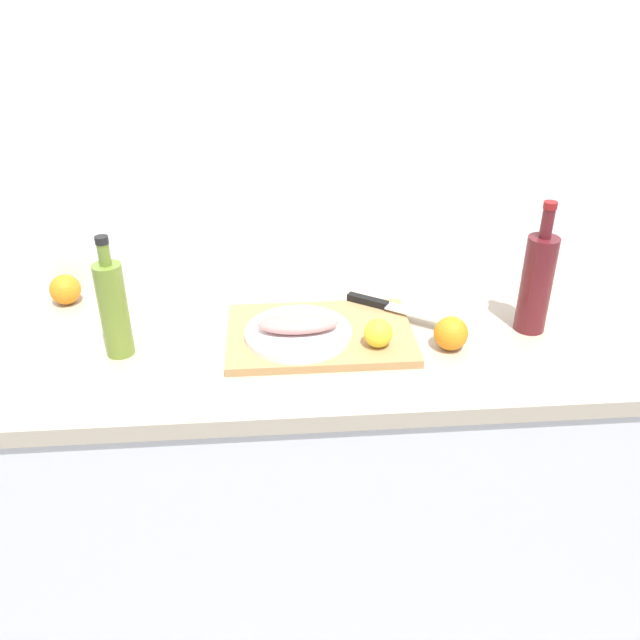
# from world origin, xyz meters

# --- Properties ---
(ground_plane) EXTENTS (12.00, 12.00, 0.00)m
(ground_plane) POSITION_xyz_m (0.00, 0.00, 0.00)
(ground_plane) COLOR slate
(back_wall) EXTENTS (3.20, 0.05, 2.50)m
(back_wall) POSITION_xyz_m (0.00, 0.33, 1.25)
(back_wall) COLOR white
(back_wall) RESTS_ON ground_plane
(kitchen_counter) EXTENTS (2.00, 0.60, 0.90)m
(kitchen_counter) POSITION_xyz_m (0.00, 0.00, 0.45)
(kitchen_counter) COLOR white
(kitchen_counter) RESTS_ON ground_plane
(cutting_board) EXTENTS (0.44, 0.30, 0.02)m
(cutting_board) POSITION_xyz_m (-0.01, 0.01, 0.91)
(cutting_board) COLOR tan
(cutting_board) RESTS_ON kitchen_counter
(white_plate) EXTENTS (0.25, 0.25, 0.01)m
(white_plate) POSITION_xyz_m (-0.06, -0.01, 0.93)
(white_plate) COLOR white
(white_plate) RESTS_ON cutting_board
(fish_fillet) EXTENTS (0.19, 0.08, 0.04)m
(fish_fillet) POSITION_xyz_m (-0.06, -0.01, 0.95)
(fish_fillet) COLOR tan
(fish_fillet) RESTS_ON white_plate
(chef_knife) EXTENTS (0.26, 0.18, 0.02)m
(chef_knife) POSITION_xyz_m (0.17, 0.10, 0.93)
(chef_knife) COLOR silver
(chef_knife) RESTS_ON cutting_board
(lemon_0) EXTENTS (0.07, 0.07, 0.07)m
(lemon_0) POSITION_xyz_m (0.12, -0.07, 0.95)
(lemon_0) COLOR yellow
(lemon_0) RESTS_ON cutting_board
(olive_oil_bottle) EXTENTS (0.06, 0.06, 0.29)m
(olive_oil_bottle) POSITION_xyz_m (-0.47, -0.02, 1.02)
(olive_oil_bottle) COLOR olive
(olive_oil_bottle) RESTS_ON kitchen_counter
(wine_bottle) EXTENTS (0.07, 0.07, 0.33)m
(wine_bottle) POSITION_xyz_m (0.51, 0.01, 1.03)
(wine_bottle) COLOR #59191E
(wine_bottle) RESTS_ON kitchen_counter
(orange_0) EXTENTS (0.08, 0.08, 0.08)m
(orange_0) POSITION_xyz_m (-0.66, 0.24, 0.94)
(orange_0) COLOR orange
(orange_0) RESTS_ON kitchen_counter
(orange_1) EXTENTS (0.08, 0.08, 0.08)m
(orange_1) POSITION_xyz_m (0.29, -0.06, 0.94)
(orange_1) COLOR orange
(orange_1) RESTS_ON kitchen_counter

